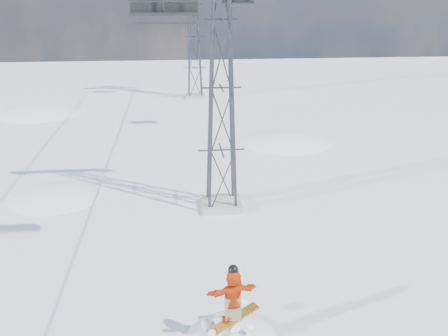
{
  "coord_description": "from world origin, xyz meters",
  "views": [
    {
      "loc": [
        -1.21,
        -12.79,
        9.33
      ],
      "look_at": [
        0.5,
        3.95,
        3.35
      ],
      "focal_mm": 40.0,
      "sensor_mm": 36.0,
      "label": 1
    }
  ],
  "objects": [
    {
      "name": "lift_tower_near",
      "position": [
        0.8,
        8.0,
        5.47
      ],
      "size": [
        5.2,
        1.8,
        11.43
      ],
      "color": "#999999",
      "rests_on": "ground"
    },
    {
      "name": "lift_tower_far",
      "position": [
        0.8,
        33.0,
        5.47
      ],
      "size": [
        5.2,
        1.8,
        11.43
      ],
      "color": "#999999",
      "rests_on": "ground"
    },
    {
      "name": "snow_terrain",
      "position": [
        -4.77,
        21.24,
        -9.59
      ],
      "size": [
        39.0,
        37.0,
        22.0
      ],
      "color": "white",
      "rests_on": "ground"
    },
    {
      "name": "lift_chair_near",
      "position": [
        -1.4,
        2.24,
        8.93
      ],
      "size": [
        1.94,
        0.56,
        2.4
      ],
      "color": "black",
      "rests_on": "ground"
    },
    {
      "name": "ground",
      "position": [
        0.0,
        0.0,
        0.0
      ],
      "size": [
        120.0,
        120.0,
        0.0
      ],
      "primitive_type": "plane",
      "color": "white",
      "rests_on": "ground"
    }
  ]
}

